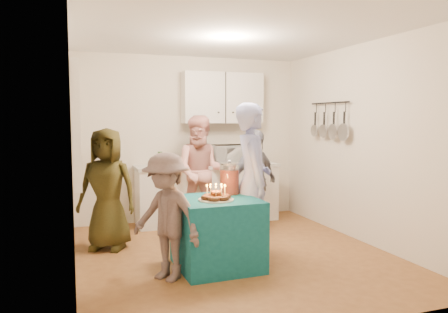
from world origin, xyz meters
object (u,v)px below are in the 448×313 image
object	(u,v)px
party_table	(217,233)
man_birthday	(252,181)
woman_back_center	(202,173)
woman_back_right	(254,181)
microwave	(229,154)
child_near_left	(167,217)
counter	(208,195)
punch_jar	(229,179)
woman_back_left	(107,189)

from	to	relation	value
party_table	man_birthday	distance (m)	0.76
woman_back_center	woman_back_right	xyz separation A→B (m)	(0.64, -0.45, -0.10)
microwave	woman_back_right	size ratio (longest dim) A/B	0.37
man_birthday	child_near_left	bearing A→B (deg)	122.32
counter	woman_back_right	world-z (taller)	woman_back_right
microwave	child_near_left	world-z (taller)	child_near_left
child_near_left	man_birthday	bearing A→B (deg)	72.77
counter	punch_jar	size ratio (longest dim) A/B	6.47
woman_back_center	woman_back_right	world-z (taller)	woman_back_center
microwave	woman_back_left	world-z (taller)	woman_back_left
counter	party_table	world-z (taller)	counter
microwave	party_table	xyz separation A→B (m)	(-0.89, -2.06, -0.68)
party_table	child_near_left	bearing A→B (deg)	-163.19
counter	man_birthday	world-z (taller)	man_birthday
woman_back_left	party_table	bearing A→B (deg)	-20.06
man_birthday	woman_back_left	size ratio (longest dim) A/B	1.20
microwave	punch_jar	distance (m)	1.95
counter	man_birthday	bearing A→B (deg)	-90.75
counter	man_birthday	distance (m)	1.91
woman_back_center	man_birthday	bearing A→B (deg)	-67.44
man_birthday	woman_back_center	size ratio (longest dim) A/B	1.08
man_birthday	woman_back_center	world-z (taller)	man_birthday
microwave	party_table	world-z (taller)	microwave
counter	microwave	bearing A→B (deg)	0.00
microwave	woman_back_left	distance (m)	2.20
child_near_left	microwave	bearing A→B (deg)	109.61
party_table	punch_jar	bearing A→B (deg)	45.42
punch_jar	party_table	bearing A→B (deg)	-134.58
party_table	child_near_left	size ratio (longest dim) A/B	0.66
party_table	woman_back_left	bearing A→B (deg)	134.25
woman_back_left	punch_jar	bearing A→B (deg)	-8.10
child_near_left	counter	bearing A→B (deg)	116.54
woman_back_left	woman_back_center	size ratio (longest dim) A/B	0.90
party_table	woman_back_left	size ratio (longest dim) A/B	0.56
woman_back_left	microwave	bearing A→B (deg)	51.68
man_birthday	woman_back_right	world-z (taller)	man_birthday
woman_back_left	woman_back_center	distance (m)	1.50
punch_jar	woman_back_center	size ratio (longest dim) A/B	0.20
party_table	man_birthday	size ratio (longest dim) A/B	0.47
party_table	woman_back_center	world-z (taller)	woman_back_center
punch_jar	woman_back_left	distance (m)	1.57
woman_back_center	woman_back_left	bearing A→B (deg)	-142.65
party_table	man_birthday	xyz separation A→B (m)	(0.50, 0.21, 0.52)
woman_back_right	child_near_left	size ratio (longest dim) A/B	1.14
microwave	punch_jar	bearing A→B (deg)	-110.06
woman_back_left	woman_back_center	world-z (taller)	woman_back_center
microwave	woman_back_center	xyz separation A→B (m)	(-0.57, -0.40, -0.22)
woman_back_center	woman_back_right	bearing A→B (deg)	-19.95
counter	man_birthday	xyz separation A→B (m)	(-0.02, -1.85, 0.47)
counter	woman_back_left	world-z (taller)	woman_back_left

